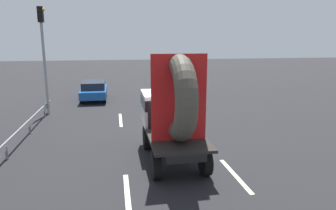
{
  "coord_description": "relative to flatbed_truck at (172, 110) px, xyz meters",
  "views": [
    {
      "loc": [
        -2.27,
        -11.72,
        4.56
      ],
      "look_at": [
        -0.16,
        0.24,
        1.96
      ],
      "focal_mm": 32.56,
      "sensor_mm": 36.0,
      "label": 1
    }
  ],
  "objects": [
    {
      "name": "flatbed_truck",
      "position": [
        0.0,
        0.0,
        0.0
      ],
      "size": [
        2.02,
        4.99,
        4.12
      ],
      "color": "black",
      "rests_on": "ground_plane"
    },
    {
      "name": "lane_dash_left_near",
      "position": [
        -1.86,
        -2.43,
        -1.95
      ],
      "size": [
        0.16,
        2.44,
        0.01
      ],
      "primitive_type": "cube",
      "rotation": [
        0.0,
        0.0,
        1.57
      ],
      "color": "beige",
      "rests_on": "ground_plane"
    },
    {
      "name": "guardrail",
      "position": [
        -6.34,
        2.67,
        -1.42
      ],
      "size": [
        0.1,
        13.57,
        0.71
      ],
      "color": "gray",
      "rests_on": "ground_plane"
    },
    {
      "name": "lane_dash_right_far",
      "position": [
        1.86,
        5.91,
        -1.95
      ],
      "size": [
        0.16,
        2.63,
        0.01
      ],
      "primitive_type": "cube",
      "rotation": [
        0.0,
        0.0,
        1.57
      ],
      "color": "beige",
      "rests_on": "ground_plane"
    },
    {
      "name": "lane_dash_left_far",
      "position": [
        -1.86,
        6.28,
        -1.95
      ],
      "size": [
        0.16,
        2.97,
        0.01
      ],
      "primitive_type": "cube",
      "rotation": [
        0.0,
        0.0,
        1.57
      ],
      "color": "beige",
      "rests_on": "ground_plane"
    },
    {
      "name": "ground_plane",
      "position": [
        0.16,
        0.65,
        -1.95
      ],
      "size": [
        120.0,
        120.0,
        0.0
      ],
      "primitive_type": "plane",
      "color": "black"
    },
    {
      "name": "distant_sedan",
      "position": [
        -3.71,
        12.81,
        -1.18
      ],
      "size": [
        1.88,
        4.38,
        1.43
      ],
      "color": "black",
      "rests_on": "ground_plane"
    },
    {
      "name": "traffic_light",
      "position": [
        -6.25,
        8.47,
        2.21
      ],
      "size": [
        0.42,
        0.36,
        6.46
      ],
      "color": "gray",
      "rests_on": "ground_plane"
    },
    {
      "name": "lane_dash_right_near",
      "position": [
        1.86,
        -1.88,
        -1.95
      ],
      "size": [
        0.16,
        2.73,
        0.01
      ],
      "primitive_type": "cube",
      "rotation": [
        0.0,
        0.0,
        1.57
      ],
      "color": "beige",
      "rests_on": "ground_plane"
    }
  ]
}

